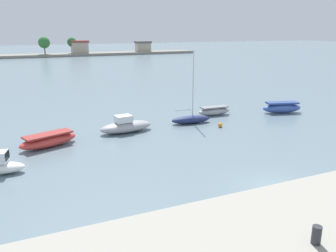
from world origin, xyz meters
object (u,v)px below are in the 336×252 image
object	(u,v)px
moored_boat_1	(48,140)
mooring_buoy_1	(220,125)
moored_boat_3	(191,119)
moored_boat_5	(282,108)
moored_boat_2	(126,126)
moored_boat_4	(214,111)
mooring_bollard	(316,235)

from	to	relation	value
moored_boat_1	mooring_buoy_1	distance (m)	14.99
moored_boat_3	moored_boat_5	distance (m)	10.95
moored_boat_3	moored_boat_1	bearing A→B (deg)	-167.30
moored_boat_5	moored_boat_1	bearing A→B (deg)	-160.84
moored_boat_3	moored_boat_5	bearing A→B (deg)	5.13
moored_boat_5	moored_boat_2	bearing A→B (deg)	-163.83
moored_boat_4	moored_boat_1	bearing A→B (deg)	-166.47
mooring_bollard	moored_boat_5	distance (m)	28.43
moored_boat_3	mooring_buoy_1	bearing A→B (deg)	-45.46
moored_boat_4	mooring_buoy_1	distance (m)	4.62
mooring_buoy_1	moored_boat_1	bearing A→B (deg)	177.24
moored_boat_1	moored_boat_5	world-z (taller)	moored_boat_5
moored_boat_3	moored_boat_4	size ratio (longest dim) A/B	1.88
mooring_bollard	moored_boat_1	bearing A→B (deg)	106.12
moored_boat_4	moored_boat_2	bearing A→B (deg)	-166.18
moored_boat_2	moored_boat_4	world-z (taller)	moored_boat_2
moored_boat_1	moored_boat_2	bearing A→B (deg)	-8.81
moored_boat_4	moored_boat_5	size ratio (longest dim) A/B	0.82
moored_boat_1	moored_boat_5	distance (m)	24.12
mooring_bollard	moored_boat_3	distance (m)	23.14
moored_boat_2	moored_boat_3	xyz separation A→B (m)	(6.54, 0.27, -0.11)
moored_boat_4	moored_boat_5	bearing A→B (deg)	-14.05
mooring_bollard	moored_boat_1	size ratio (longest dim) A/B	0.12
moored_boat_1	moored_boat_2	xyz separation A→B (m)	(6.59, 1.31, 0.05)
mooring_buoy_1	moored_boat_5	bearing A→B (deg)	13.31
moored_boat_4	moored_boat_3	bearing A→B (deg)	-151.05
mooring_bollard	moored_boat_1	world-z (taller)	mooring_bollard
moored_boat_4	moored_boat_5	distance (m)	7.49
moored_boat_3	mooring_buoy_1	size ratio (longest dim) A/B	16.87
moored_boat_1	moored_boat_4	bearing A→B (deg)	-8.36
moored_boat_2	mooring_buoy_1	distance (m)	8.63
moored_boat_4	mooring_buoy_1	size ratio (longest dim) A/B	8.96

